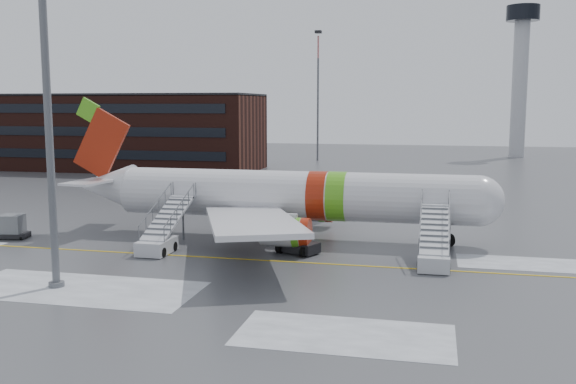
% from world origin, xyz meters
% --- Properties ---
extents(ground, '(260.00, 260.00, 0.00)m').
position_xyz_m(ground, '(0.00, 0.00, 0.00)').
color(ground, '#494C4F').
rests_on(ground, ground).
extents(airliner, '(35.03, 32.97, 11.18)m').
position_xyz_m(airliner, '(2.11, 6.56, 3.42)').
color(airliner, silver).
rests_on(airliner, ground).
extents(airstair_fwd, '(2.05, 7.70, 3.48)m').
position_xyz_m(airstair_fwd, '(13.95, 0.02, 1.06)').
color(airstair_fwd, '#B7BABF').
rests_on(airstair_fwd, ground).
extents(airstair_aft, '(2.05, 7.70, 3.48)m').
position_xyz_m(airstair_aft, '(-5.35, 0.02, 1.06)').
color(airstair_aft, silver).
rests_on(airstair_aft, ground).
extents(pushback_tug, '(3.33, 3.01, 1.68)m').
position_xyz_m(pushback_tug, '(4.29, 1.74, 0.74)').
color(pushback_tug, black).
rests_on(pushback_tug, ground).
extents(uld_container, '(2.59, 2.10, 1.89)m').
position_xyz_m(uld_container, '(-18.82, 1.66, 0.88)').
color(uld_container, black).
rests_on(uld_container, ground).
extents(light_mast_near, '(1.20, 1.20, 24.34)m').
position_xyz_m(light_mast_near, '(-7.52, -9.87, 12.63)').
color(light_mast_near, '#595B60').
rests_on(light_mast_near, ground).
extents(terminal_building, '(62.00, 16.11, 12.30)m').
position_xyz_m(terminal_building, '(-45.00, 54.98, 6.20)').
color(terminal_building, '#3F1E16').
rests_on(terminal_building, ground).
extents(control_tower, '(6.40, 6.40, 30.00)m').
position_xyz_m(control_tower, '(30.00, 95.00, 18.75)').
color(control_tower, '#B2B5BA').
rests_on(control_tower, ground).
extents(light_mast_far_n, '(1.20, 1.20, 24.25)m').
position_xyz_m(light_mast_far_n, '(-8.00, 78.00, 13.84)').
color(light_mast_far_n, '#595B60').
rests_on(light_mast_far_n, ground).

